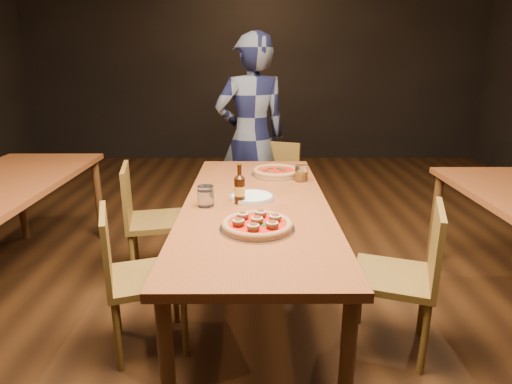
{
  "coord_description": "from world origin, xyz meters",
  "views": [
    {
      "loc": [
        -0.01,
        -2.29,
        1.51
      ],
      "look_at": [
        0.0,
        -0.05,
        0.82
      ],
      "focal_mm": 30.0,
      "sensor_mm": 36.0,
      "label": 1
    }
  ],
  "objects_px": {
    "chair_main_nw": "(146,276)",
    "diner": "(252,138)",
    "table_main": "(256,213)",
    "pizza_meatball": "(257,224)",
    "pizza_margherita": "(276,172)",
    "beer_bottle": "(240,190)",
    "chair_main_e": "(393,276)",
    "chair_main_sw": "(157,220)",
    "chair_end": "(269,193)",
    "water_glass": "(206,196)",
    "plate_stack": "(252,197)",
    "amber_glass": "(301,173)"
  },
  "relations": [
    {
      "from": "table_main",
      "to": "water_glass",
      "type": "bearing_deg",
      "value": -164.0
    },
    {
      "from": "table_main",
      "to": "beer_bottle",
      "type": "bearing_deg",
      "value": -159.28
    },
    {
      "from": "chair_main_nw",
      "to": "table_main",
      "type": "bearing_deg",
      "value": -84.64
    },
    {
      "from": "water_glass",
      "to": "plate_stack",
      "type": "bearing_deg",
      "value": 24.47
    },
    {
      "from": "table_main",
      "to": "chair_main_nw",
      "type": "height_order",
      "value": "chair_main_nw"
    },
    {
      "from": "chair_main_nw",
      "to": "pizza_margherita",
      "type": "height_order",
      "value": "chair_main_nw"
    },
    {
      "from": "chair_main_nw",
      "to": "chair_main_sw",
      "type": "bearing_deg",
      "value": -10.23
    },
    {
      "from": "pizza_meatball",
      "to": "beer_bottle",
      "type": "height_order",
      "value": "beer_bottle"
    },
    {
      "from": "table_main",
      "to": "chair_main_nw",
      "type": "distance_m",
      "value": 0.69
    },
    {
      "from": "chair_main_e",
      "to": "beer_bottle",
      "type": "xyz_separation_m",
      "value": [
        -0.81,
        0.25,
        0.4
      ]
    },
    {
      "from": "beer_bottle",
      "to": "chair_end",
      "type": "bearing_deg",
      "value": 80.09
    },
    {
      "from": "water_glass",
      "to": "pizza_margherita",
      "type": "bearing_deg",
      "value": 57.99
    },
    {
      "from": "chair_main_nw",
      "to": "water_glass",
      "type": "relative_size",
      "value": 7.44
    },
    {
      "from": "water_glass",
      "to": "amber_glass",
      "type": "xyz_separation_m",
      "value": [
        0.57,
        0.51,
        -0.0
      ]
    },
    {
      "from": "table_main",
      "to": "plate_stack",
      "type": "distance_m",
      "value": 0.09
    },
    {
      "from": "table_main",
      "to": "diner",
      "type": "relative_size",
      "value": 1.15
    },
    {
      "from": "chair_main_nw",
      "to": "diner",
      "type": "relative_size",
      "value": 0.48
    },
    {
      "from": "beer_bottle",
      "to": "diner",
      "type": "distance_m",
      "value": 1.39
    },
    {
      "from": "chair_main_nw",
      "to": "diner",
      "type": "bearing_deg",
      "value": -37.21
    },
    {
      "from": "chair_end",
      "to": "beer_bottle",
      "type": "xyz_separation_m",
      "value": [
        -0.21,
        -1.18,
        0.39
      ]
    },
    {
      "from": "chair_end",
      "to": "pizza_margherita",
      "type": "distance_m",
      "value": 0.65
    },
    {
      "from": "chair_main_e",
      "to": "chair_end",
      "type": "relative_size",
      "value": 0.98
    },
    {
      "from": "chair_main_nw",
      "to": "chair_main_sw",
      "type": "xyz_separation_m",
      "value": [
        -0.11,
        0.79,
        0.02
      ]
    },
    {
      "from": "chair_end",
      "to": "chair_main_sw",
      "type": "bearing_deg",
      "value": -122.84
    },
    {
      "from": "pizza_meatball",
      "to": "pizza_margherita",
      "type": "xyz_separation_m",
      "value": [
        0.14,
        1.0,
        -0.0
      ]
    },
    {
      "from": "pizza_meatball",
      "to": "diner",
      "type": "distance_m",
      "value": 1.78
    },
    {
      "from": "beer_bottle",
      "to": "diner",
      "type": "xyz_separation_m",
      "value": [
        0.06,
        1.39,
        0.04
      ]
    },
    {
      "from": "pizza_margherita",
      "to": "chair_main_sw",
      "type": "bearing_deg",
      "value": -176.35
    },
    {
      "from": "chair_main_nw",
      "to": "plate_stack",
      "type": "bearing_deg",
      "value": -80.84
    },
    {
      "from": "chair_main_sw",
      "to": "beer_bottle",
      "type": "distance_m",
      "value": 0.92
    },
    {
      "from": "pizza_margherita",
      "to": "plate_stack",
      "type": "xyz_separation_m",
      "value": [
        -0.17,
        -0.55,
        -0.01
      ]
    },
    {
      "from": "chair_main_nw",
      "to": "chair_main_e",
      "type": "height_order",
      "value": "chair_main_e"
    },
    {
      "from": "table_main",
      "to": "beer_bottle",
      "type": "xyz_separation_m",
      "value": [
        -0.09,
        -0.03,
        0.15
      ]
    },
    {
      "from": "chair_main_nw",
      "to": "beer_bottle",
      "type": "height_order",
      "value": "beer_bottle"
    },
    {
      "from": "chair_main_nw",
      "to": "beer_bottle",
      "type": "bearing_deg",
      "value": -84.11
    },
    {
      "from": "diner",
      "to": "chair_end",
      "type": "bearing_deg",
      "value": 108.39
    },
    {
      "from": "chair_main_nw",
      "to": "chair_main_e",
      "type": "relative_size",
      "value": 0.97
    },
    {
      "from": "table_main",
      "to": "diner",
      "type": "distance_m",
      "value": 1.37
    },
    {
      "from": "chair_main_nw",
      "to": "plate_stack",
      "type": "relative_size",
      "value": 3.36
    },
    {
      "from": "pizza_meatball",
      "to": "pizza_margherita",
      "type": "distance_m",
      "value": 1.01
    },
    {
      "from": "chair_main_e",
      "to": "table_main",
      "type": "bearing_deg",
      "value": -91.99
    },
    {
      "from": "chair_end",
      "to": "diner",
      "type": "xyz_separation_m",
      "value": [
        -0.15,
        0.21,
        0.43
      ]
    },
    {
      "from": "chair_main_sw",
      "to": "pizza_meatball",
      "type": "xyz_separation_m",
      "value": [
        0.7,
        -0.95,
        0.34
      ]
    },
    {
      "from": "plate_stack",
      "to": "beer_bottle",
      "type": "xyz_separation_m",
      "value": [
        -0.07,
        -0.07,
        0.07
      ]
    },
    {
      "from": "plate_stack",
      "to": "water_glass",
      "type": "bearing_deg",
      "value": -155.53
    },
    {
      "from": "chair_end",
      "to": "water_glass",
      "type": "height_order",
      "value": "chair_end"
    },
    {
      "from": "chair_main_nw",
      "to": "chair_main_e",
      "type": "bearing_deg",
      "value": -109.4
    },
    {
      "from": "chair_end",
      "to": "diner",
      "type": "relative_size",
      "value": 0.51
    },
    {
      "from": "water_glass",
      "to": "beer_bottle",
      "type": "bearing_deg",
      "value": 13.59
    },
    {
      "from": "table_main",
      "to": "pizza_meatball",
      "type": "height_order",
      "value": "pizza_meatball"
    }
  ]
}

